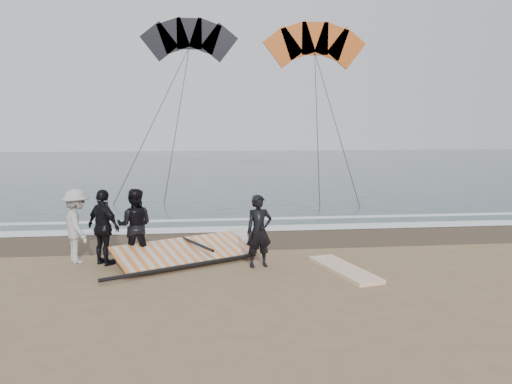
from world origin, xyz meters
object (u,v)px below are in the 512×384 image
board_white (344,269)px  sail_rig (182,253)px  man_main (259,231)px  board_cream (238,238)px

board_white → sail_rig: size_ratio=0.65×
sail_rig → man_main: bearing=-21.8°
man_main → board_white: man_main is taller
board_cream → sail_rig: (-1.56, -2.20, 0.15)m
man_main → board_white: size_ratio=0.74×
man_main → sail_rig: size_ratio=0.48×
man_main → board_cream: man_main is taller
board_white → sail_rig: 3.96m
man_main → sail_rig: 2.08m
board_white → sail_rig: bearing=145.7°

